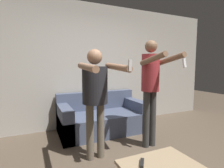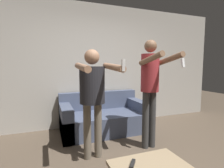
{
  "view_description": "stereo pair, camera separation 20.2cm",
  "coord_description": "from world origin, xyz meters",
  "px_view_note": "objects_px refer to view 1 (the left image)",
  "views": [
    {
      "loc": [
        -1.21,
        -1.68,
        1.34
      ],
      "look_at": [
        0.05,
        1.1,
        1.03
      ],
      "focal_mm": 28.0,
      "sensor_mm": 36.0,
      "label": 1
    },
    {
      "loc": [
        -1.02,
        -1.76,
        1.34
      ],
      "look_at": [
        0.05,
        1.1,
        1.03
      ],
      "focal_mm": 28.0,
      "sensor_mm": 36.0,
      "label": 2
    }
  ],
  "objects_px": {
    "couch": "(102,118)",
    "person_standing_left": "(96,90)",
    "person_standing_right": "(151,82)",
    "remote_on_table": "(142,163)"
  },
  "relations": [
    {
      "from": "couch",
      "to": "person_standing_left",
      "type": "height_order",
      "value": "person_standing_left"
    },
    {
      "from": "couch",
      "to": "person_standing_left",
      "type": "xyz_separation_m",
      "value": [
        -0.47,
        -0.99,
        0.74
      ]
    },
    {
      "from": "person_standing_left",
      "to": "person_standing_right",
      "type": "height_order",
      "value": "person_standing_right"
    },
    {
      "from": "person_standing_left",
      "to": "couch",
      "type": "bearing_deg",
      "value": 64.61
    },
    {
      "from": "couch",
      "to": "person_standing_right",
      "type": "relative_size",
      "value": 0.99
    },
    {
      "from": "couch",
      "to": "remote_on_table",
      "type": "relative_size",
      "value": 12.15
    },
    {
      "from": "couch",
      "to": "person_standing_right",
      "type": "xyz_separation_m",
      "value": [
        0.47,
        -0.99,
        0.82
      ]
    },
    {
      "from": "person_standing_left",
      "to": "remote_on_table",
      "type": "distance_m",
      "value": 1.12
    },
    {
      "from": "person_standing_left",
      "to": "remote_on_table",
      "type": "height_order",
      "value": "person_standing_left"
    },
    {
      "from": "couch",
      "to": "person_standing_left",
      "type": "relative_size",
      "value": 1.1
    }
  ]
}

